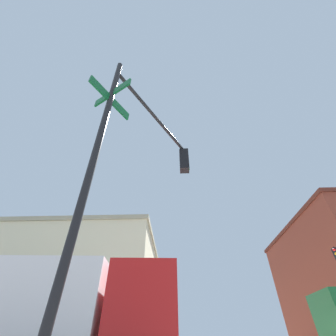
% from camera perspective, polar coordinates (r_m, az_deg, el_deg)
% --- Properties ---
extents(traffic_signal_near, '(2.20, 3.39, 6.45)m').
position_cam_1_polar(traffic_signal_near, '(5.27, -4.91, 4.15)').
color(traffic_signal_near, black).
rests_on(traffic_signal_near, ground_plane).
extents(building_stucco, '(17.07, 21.61, 10.19)m').
position_cam_1_polar(building_stucco, '(30.78, -21.46, -29.18)').
color(building_stucco, beige).
rests_on(building_stucco, ground_plane).
extents(box_truck_second, '(7.75, 2.78, 3.25)m').
position_cam_1_polar(box_truck_second, '(9.02, -27.36, -30.23)').
color(box_truck_second, '#B21919').
rests_on(box_truck_second, ground_plane).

